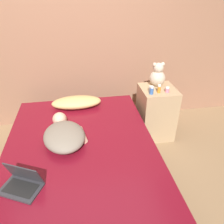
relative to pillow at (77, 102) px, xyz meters
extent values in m
plane|color=#937551|center=(0.01, -0.73, -0.55)|extent=(12.00, 12.00, 0.00)
cube|color=#996B51|center=(0.01, 0.51, 0.75)|extent=(8.00, 0.06, 2.60)
cube|color=#4C331E|center=(0.01, -0.73, -0.40)|extent=(1.46, 1.93, 0.29)
cube|color=maroon|center=(0.01, -0.73, -0.16)|extent=(1.43, 1.89, 0.19)
cube|color=tan|center=(1.02, -0.08, -0.20)|extent=(0.43, 0.44, 0.69)
ellipsoid|color=tan|center=(0.00, 0.00, 0.00)|extent=(0.60, 0.28, 0.13)
ellipsoid|color=gray|center=(-0.13, -0.69, 0.01)|extent=(0.48, 0.57, 0.15)
sphere|color=#DBAD8E|center=(-0.19, -0.37, 0.01)|extent=(0.15, 0.15, 0.15)
cylinder|color=#DBAD8E|center=(0.04, -0.63, -0.04)|extent=(0.10, 0.24, 0.06)
cube|color=#333338|center=(-0.45, -1.21, -0.06)|extent=(0.35, 0.30, 0.02)
cube|color=black|center=(-0.45, -1.21, -0.05)|extent=(0.28, 0.23, 0.00)
cube|color=#333338|center=(-0.42, -1.15, 0.04)|extent=(0.29, 0.19, 0.18)
cube|color=black|center=(-0.42, -1.15, 0.04)|extent=(0.26, 0.16, 0.16)
sphere|color=beige|center=(1.03, 0.03, 0.24)|extent=(0.20, 0.20, 0.20)
sphere|color=beige|center=(1.03, 0.03, 0.37)|extent=(0.13, 0.13, 0.13)
sphere|color=beige|center=(0.97, 0.03, 0.42)|extent=(0.05, 0.05, 0.05)
sphere|color=beige|center=(1.08, 0.03, 0.42)|extent=(0.05, 0.05, 0.05)
cylinder|color=#3866B2|center=(0.88, -0.20, 0.18)|extent=(0.05, 0.05, 0.08)
cylinder|color=white|center=(0.88, -0.20, 0.23)|extent=(0.04, 0.04, 0.02)
cylinder|color=orange|center=(0.98, -0.18, 0.18)|extent=(0.04, 0.04, 0.08)
cylinder|color=white|center=(0.98, -0.18, 0.23)|extent=(0.04, 0.04, 0.02)
cylinder|color=pink|center=(1.08, -0.19, 0.17)|extent=(0.05, 0.05, 0.05)
cylinder|color=white|center=(1.08, -0.19, 0.20)|extent=(0.04, 0.04, 0.01)
cylinder|color=silver|center=(0.89, -0.13, 0.17)|extent=(0.04, 0.04, 0.06)
cylinder|color=white|center=(0.89, -0.13, 0.21)|extent=(0.03, 0.03, 0.02)
camera|label=1|loc=(0.05, -2.41, 1.28)|focal=35.00mm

